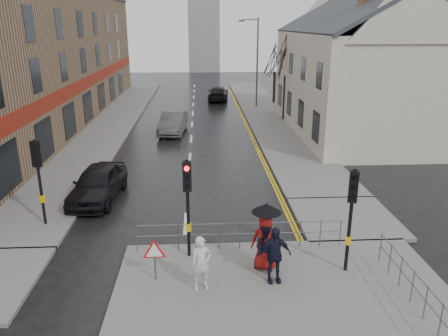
{
  "coord_description": "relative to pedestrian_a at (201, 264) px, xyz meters",
  "views": [
    {
      "loc": [
        0.65,
        -12.97,
        7.63
      ],
      "look_at": [
        1.58,
        3.83,
        2.04
      ],
      "focal_mm": 35.0,
      "sensor_mm": 36.0,
      "label": 1
    }
  ],
  "objects": [
    {
      "name": "pedestrian_with_umbrella",
      "position": [
        2.03,
        1.05,
        0.33
      ],
      "size": [
        1.0,
        0.96,
        2.23
      ],
      "color": "maroon",
      "rests_on": "near_pavement"
    },
    {
      "name": "pedestrian_d",
      "position": [
        2.18,
        0.28,
        0.06
      ],
      "size": [
        1.08,
        0.53,
        1.79
      ],
      "primitive_type": "imported",
      "rotation": [
        0.0,
        0.0,
        0.09
      ],
      "color": "black",
      "rests_on": "near_pavement"
    },
    {
      "name": "tree_near",
      "position": [
        6.89,
        23.78,
        4.16
      ],
      "size": [
        2.4,
        2.4,
        6.58
      ],
      "color": "black",
      "rests_on": "right_pavement"
    },
    {
      "name": "right_pavement",
      "position": [
        5.89,
        26.78,
        -0.91
      ],
      "size": [
        4.0,
        40.0,
        0.14
      ],
      "primitive_type": "cube",
      "color": "#605E5B",
      "rests_on": "ground"
    },
    {
      "name": "traffic_signal_near_right",
      "position": [
        4.59,
        0.78,
        1.48
      ],
      "size": [
        0.34,
        0.33,
        3.4
      ],
      "color": "black",
      "rests_on": "near_pavement"
    },
    {
      "name": "pavement_bridge_right",
      "position": [
        5.89,
        4.78,
        -0.91
      ],
      "size": [
        4.0,
        4.2,
        0.14
      ],
      "primitive_type": "cube",
      "color": "#605E5B",
      "rests_on": "ground"
    },
    {
      "name": "car_parked",
      "position": [
        -4.61,
        7.53,
        -0.2
      ],
      "size": [
        2.25,
        4.73,
        1.56
      ],
      "primitive_type": "imported",
      "rotation": [
        0.0,
        0.0,
        -0.09
      ],
      "color": "black",
      "rests_on": "ground"
    },
    {
      "name": "car_far",
      "position": [
        1.94,
        34.16,
        -0.28
      ],
      "size": [
        2.38,
        4.96,
        1.39
      ],
      "primitive_type": "imported",
      "rotation": [
        0.0,
        0.0,
        3.05
      ],
      "color": "black",
      "rests_on": "ground"
    },
    {
      "name": "guard_railing_front",
      "position": [
        1.34,
        2.38,
        -0.12
      ],
      "size": [
        7.14,
        0.04,
        1.0
      ],
      "color": "#595B5E",
      "rests_on": "near_pavement"
    },
    {
      "name": "traffic_signal_far_left",
      "position": [
        -6.11,
        4.78,
        1.48
      ],
      "size": [
        0.34,
        0.33,
        3.4
      ],
      "color": "black",
      "rests_on": "left_pavement"
    },
    {
      "name": "traffic_signal_near_left",
      "position": [
        -0.41,
        1.98,
        1.48
      ],
      "size": [
        0.28,
        0.27,
        3.4
      ],
      "color": "black",
      "rests_on": "near_pavement"
    },
    {
      "name": "warning_sign",
      "position": [
        -1.41,
        0.57,
        0.06
      ],
      "size": [
        0.8,
        0.07,
        1.35
      ],
      "color": "#595B5E",
      "rests_on": "near_pavement"
    },
    {
      "name": "ground",
      "position": [
        -0.61,
        1.78,
        -0.98
      ],
      "size": [
        120.0,
        120.0,
        0.0
      ],
      "primitive_type": "plane",
      "color": "black",
      "rests_on": "ground"
    },
    {
      "name": "pedestrian_b",
      "position": [
        2.03,
        0.87,
        -0.05
      ],
      "size": [
        0.95,
        0.87,
        1.57
      ],
      "primitive_type": "imported",
      "rotation": [
        0.0,
        0.0,
        -0.47
      ],
      "color": "black",
      "rests_on": "near_pavement"
    },
    {
      "name": "guard_railing_side",
      "position": [
        5.89,
        -0.97,
        -0.13
      ],
      "size": [
        0.04,
        4.54,
        1.0
      ],
      "color": "#595B5E",
      "rests_on": "near_pavement"
    },
    {
      "name": "building_right_cream",
      "position": [
        11.39,
        19.78,
        3.8
      ],
      "size": [
        9.0,
        16.4,
        10.1
      ],
      "color": "beige",
      "rests_on": "ground"
    },
    {
      "name": "tree_far",
      "position": [
        7.39,
        31.78,
        3.44
      ],
      "size": [
        2.4,
        2.4,
        5.64
      ],
      "color": "black",
      "rests_on": "right_pavement"
    },
    {
      "name": "pedestrian_a",
      "position": [
        0.0,
        0.0,
        0.0
      ],
      "size": [
        0.7,
        0.56,
        1.68
      ],
      "primitive_type": "imported",
      "rotation": [
        0.0,
        0.0,
        0.3
      ],
      "color": "silver",
      "rests_on": "near_pavement"
    },
    {
      "name": "church_tower",
      "position": [
        0.89,
        63.78,
        8.02
      ],
      "size": [
        5.0,
        5.0,
        18.0
      ],
      "primitive_type": "cube",
      "color": "gray",
      "rests_on": "ground"
    },
    {
      "name": "car_mid",
      "position": [
        -1.93,
        20.01,
        -0.22
      ],
      "size": [
        2.08,
        4.75,
        1.52
      ],
      "primitive_type": "imported",
      "rotation": [
        0.0,
        0.0,
        -0.1
      ],
      "color": "#3F4143",
      "rests_on": "ground"
    },
    {
      "name": "near_pavement",
      "position": [
        2.39,
        -1.72,
        -0.91
      ],
      "size": [
        10.0,
        9.0,
        0.14
      ],
      "primitive_type": "cube",
      "color": "#605E5B",
      "rests_on": "ground"
    },
    {
      "name": "left_pavement",
      "position": [
        -7.11,
        24.78,
        -0.91
      ],
      "size": [
        4.0,
        44.0,
        0.14
      ],
      "primitive_type": "cube",
      "color": "#605E5B",
      "rests_on": "ground"
    },
    {
      "name": "street_lamp",
      "position": [
        5.21,
        29.78,
        3.73
      ],
      "size": [
        1.83,
        0.25,
        8.0
      ],
      "color": "#595B5E",
      "rests_on": "right_pavement"
    },
    {
      "name": "building_left_terrace",
      "position": [
        -12.61,
        23.78,
        4.02
      ],
      "size": [
        8.0,
        42.0,
        10.0
      ],
      "primitive_type": "cube",
      "color": "#8B6A50",
      "rests_on": "ground"
    }
  ]
}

